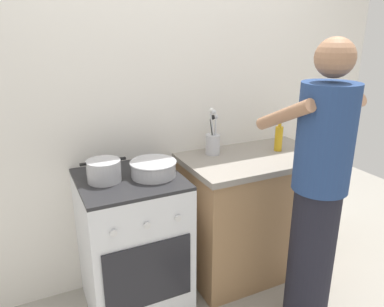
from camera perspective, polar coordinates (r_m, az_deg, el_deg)
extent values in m
plane|color=gray|center=(2.66, 0.15, -21.80)|extent=(6.00, 6.00, 0.00)
cube|color=silver|center=(2.60, -0.64, 8.13)|extent=(3.20, 0.10, 2.50)
cube|color=#99724C|center=(2.76, 9.27, -9.62)|extent=(0.96, 0.56, 0.86)
cube|color=gray|center=(2.58, 9.79, -0.78)|extent=(1.00, 0.60, 0.04)
cube|color=silver|center=(2.41, -9.17, -13.82)|extent=(0.60, 0.60, 0.88)
cube|color=#232326|center=(2.21, -9.78, -3.93)|extent=(0.60, 0.60, 0.02)
cube|color=black|center=(2.18, -6.70, -18.28)|extent=(0.51, 0.01, 0.40)
cylinder|color=silver|center=(1.96, -12.07, -12.03)|extent=(0.04, 0.01, 0.04)
cylinder|color=silver|center=(2.00, -6.99, -11.05)|extent=(0.04, 0.01, 0.04)
cylinder|color=silver|center=(2.06, -2.17, -10.04)|extent=(0.04, 0.01, 0.04)
cylinder|color=#B2B2B7|center=(2.16, -13.52, -2.63)|extent=(0.19, 0.19, 0.13)
cube|color=black|center=(2.12, -16.59, -1.64)|extent=(0.04, 0.02, 0.01)
cube|color=black|center=(2.16, -10.74, -0.78)|extent=(0.04, 0.02, 0.01)
cylinder|color=#B7B7BC|center=(2.19, -6.03, -2.38)|extent=(0.26, 0.26, 0.09)
torus|color=#B7B7BC|center=(2.17, -6.07, -1.34)|extent=(0.28, 0.28, 0.01)
cylinder|color=silver|center=(2.55, 3.24, 1.41)|extent=(0.10, 0.10, 0.14)
cylinder|color=white|center=(2.53, 3.00, 3.29)|extent=(0.02, 0.05, 0.29)
sphere|color=white|center=(2.49, 3.06, 6.76)|extent=(0.03, 0.03, 0.03)
cylinder|color=black|center=(2.53, 3.21, 2.85)|extent=(0.03, 0.04, 0.23)
sphere|color=black|center=(2.49, 3.26, 5.64)|extent=(0.03, 0.03, 0.03)
cylinder|color=#B7BABF|center=(2.50, 3.36, 3.08)|extent=(0.06, 0.03, 0.28)
sphere|color=#B7BABF|center=(2.47, 3.43, 6.46)|extent=(0.03, 0.03, 0.03)
cylinder|color=silver|center=(2.53, 3.67, 2.93)|extent=(0.04, 0.06, 0.23)
sphere|color=silver|center=(2.50, 3.73, 5.74)|extent=(0.03, 0.03, 0.03)
cylinder|color=gold|center=(2.69, 13.31, 2.24)|extent=(0.06, 0.06, 0.18)
cylinder|color=gold|center=(2.66, 13.48, 4.43)|extent=(0.03, 0.03, 0.04)
cylinder|color=black|center=(2.66, 13.52, 4.98)|extent=(0.03, 0.03, 0.02)
cylinder|color=black|center=(2.35, 17.94, -15.31)|extent=(0.26, 0.26, 0.90)
cylinder|color=navy|center=(2.04, 20.00, 2.24)|extent=(0.30, 0.30, 0.58)
sphere|color=#A07254|center=(1.97, 21.36, 13.72)|extent=(0.20, 0.20, 0.20)
cylinder|color=#A07254|center=(2.00, 14.07, 5.76)|extent=(0.07, 0.41, 0.24)
cylinder|color=#A07254|center=(2.23, 20.91, 6.39)|extent=(0.07, 0.41, 0.24)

